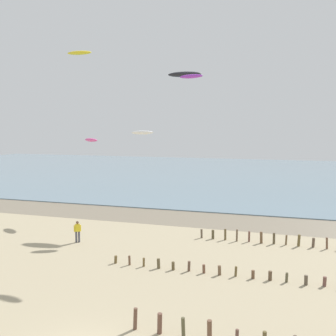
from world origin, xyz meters
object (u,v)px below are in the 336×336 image
(kite_aloft_4, at_px, (191,76))
(kite_aloft_2, at_px, (79,53))
(kite_aloft_0, at_px, (91,140))
(kite_aloft_3, at_px, (185,74))
(person_nearest_camera, at_px, (78,231))
(kite_aloft_1, at_px, (142,133))

(kite_aloft_4, bearing_deg, kite_aloft_2, -35.48)
(kite_aloft_0, relative_size, kite_aloft_3, 0.62)
(kite_aloft_2, bearing_deg, kite_aloft_4, 129.42)
(kite_aloft_3, distance_m, kite_aloft_4, 10.34)
(person_nearest_camera, xyz_separation_m, kite_aloft_4, (8.75, 1.75, 11.91))
(kite_aloft_0, distance_m, kite_aloft_1, 7.46)
(kite_aloft_4, bearing_deg, person_nearest_camera, 20.89)
(kite_aloft_0, relative_size, kite_aloft_1, 1.09)
(kite_aloft_0, bearing_deg, kite_aloft_4, -177.92)
(kite_aloft_3, height_order, kite_aloft_4, kite_aloft_3)
(kite_aloft_0, distance_m, kite_aloft_4, 14.40)
(kite_aloft_0, xyz_separation_m, kite_aloft_2, (-9.47, 14.78, 11.78))
(kite_aloft_0, relative_size, kite_aloft_2, 0.58)
(kite_aloft_1, xyz_separation_m, kite_aloft_4, (5.11, -3.36, 4.19))
(kite_aloft_1, bearing_deg, kite_aloft_0, -48.91)
(kite_aloft_1, height_order, kite_aloft_4, kite_aloft_4)
(person_nearest_camera, xyz_separation_m, kite_aloft_0, (-3.07, 8.29, 6.91))
(person_nearest_camera, distance_m, kite_aloft_0, 11.22)
(person_nearest_camera, relative_size, kite_aloft_4, 0.93)
(kite_aloft_2, relative_size, kite_aloft_3, 1.06)
(kite_aloft_2, height_order, kite_aloft_4, kite_aloft_2)
(kite_aloft_0, relative_size, kite_aloft_4, 1.15)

